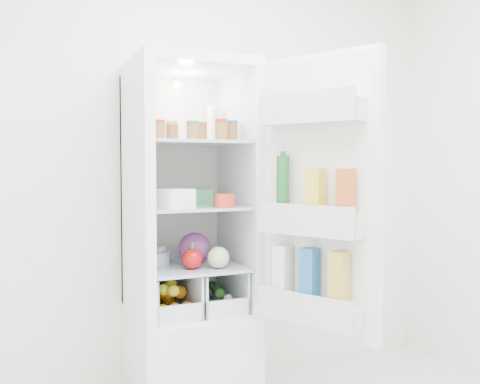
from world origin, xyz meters
name	(u,v)px	position (x,y,z in m)	size (l,w,h in m)	color
room_walls	(360,65)	(0.00, 0.00, 1.59)	(3.02, 3.02, 2.61)	white
refrigerator	(187,278)	(-0.20, 1.25, 0.67)	(0.60, 0.60, 1.80)	silver
shelf_low	(190,266)	(-0.20, 1.19, 0.74)	(0.49, 0.53, 0.01)	#A0AEBB
shelf_mid	(190,207)	(-0.20, 1.19, 1.05)	(0.49, 0.53, 0.01)	#A0AEBB
shelf_top	(190,143)	(-0.20, 1.19, 1.38)	(0.49, 0.53, 0.01)	#A0AEBB
crisper_left	(168,292)	(-0.32, 1.19, 0.61)	(0.23, 0.46, 0.22)	silver
crisper_right	(212,288)	(-0.08, 1.19, 0.61)	(0.23, 0.46, 0.22)	silver
condiment_jars	(197,132)	(-0.20, 1.07, 1.43)	(0.46, 0.16, 0.08)	#B21919
squeeze_bottle	(212,125)	(-0.03, 1.31, 1.49)	(0.06, 0.06, 0.20)	white
tub_white	(175,199)	(-0.34, 1.01, 1.10)	(0.15, 0.15, 0.09)	silver
tub_cream	(179,200)	(-0.26, 1.16, 1.09)	(0.10, 0.10, 0.06)	white
tin_red	(224,201)	(-0.09, 0.98, 1.09)	(0.10, 0.10, 0.07)	red
tub_green	(199,197)	(-0.13, 1.24, 1.10)	(0.10, 0.14, 0.08)	#449761
red_cabbage	(195,249)	(-0.18, 1.17, 0.83)	(0.17, 0.17, 0.17)	#602156
bell_pepper	(192,259)	(-0.23, 1.06, 0.80)	(0.10, 0.10, 0.10)	#BA0B0E
mushroom_bowl	(156,258)	(-0.36, 1.25, 0.78)	(0.15, 0.15, 0.07)	#99C1E4
salad_bag	(218,258)	(-0.11, 1.02, 0.80)	(0.11, 0.11, 0.11)	#AEC292
citrus_pile	(169,298)	(-0.32, 1.17, 0.58)	(0.20, 0.31, 0.16)	orange
veg_pile	(214,297)	(-0.07, 1.18, 0.56)	(0.16, 0.30, 0.10)	#1A4818
fridge_door	(317,203)	(0.24, 0.64, 1.09)	(0.40, 0.57, 1.30)	silver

